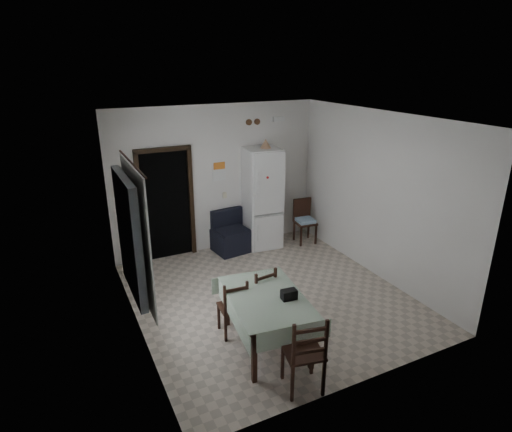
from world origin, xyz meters
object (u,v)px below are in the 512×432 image
(dining_chair_near_head, at_px, (303,351))
(fridge, at_px, (262,198))
(dining_chair_far_left, at_px, (233,306))
(dining_chair_far_right, at_px, (259,294))
(corner_chair, at_px, (305,222))
(navy_seat, at_px, (231,232))
(dining_table, at_px, (266,321))

(dining_chair_near_head, bearing_deg, fridge, -97.62)
(dining_chair_far_left, distance_m, dining_chair_far_right, 0.48)
(corner_chair, height_order, dining_chair_far_right, corner_chair)
(corner_chair, relative_size, dining_chair_far_left, 1.07)
(fridge, relative_size, navy_seat, 2.49)
(navy_seat, relative_size, dining_table, 0.57)
(dining_table, bearing_deg, corner_chair, 56.83)
(fridge, xyz_separation_m, dining_chair_far_right, (-1.29, -2.47, -0.58))
(corner_chair, xyz_separation_m, dining_chair_far_right, (-2.18, -2.19, -0.01))
(fridge, distance_m, dining_chair_far_left, 3.17)
(dining_chair_far_right, bearing_deg, fridge, -124.90)
(corner_chair, xyz_separation_m, dining_chair_far_left, (-2.65, -2.29, -0.03))
(dining_table, relative_size, dining_chair_far_right, 1.62)
(corner_chair, xyz_separation_m, dining_chair_near_head, (-2.34, -3.65, 0.05))
(dining_chair_far_right, height_order, dining_chair_near_head, dining_chair_near_head)
(corner_chair, distance_m, dining_chair_far_left, 3.50)
(navy_seat, distance_m, dining_chair_near_head, 4.00)
(dining_table, height_order, dining_chair_near_head, dining_chair_near_head)
(dining_table, bearing_deg, dining_chair_far_left, 129.85)
(dining_chair_far_left, xyz_separation_m, dining_chair_far_right, (0.47, 0.10, 0.01))
(fridge, bearing_deg, dining_chair_far_left, -119.30)
(dining_chair_far_right, bearing_deg, dining_chair_far_left, 4.56)
(corner_chair, relative_size, dining_table, 0.64)
(dining_table, bearing_deg, fridge, 71.67)
(fridge, bearing_deg, navy_seat, -174.95)
(fridge, xyz_separation_m, dining_chair_far_left, (-1.75, -2.57, -0.59))
(dining_chair_far_right, bearing_deg, dining_table, 65.03)
(dining_table, relative_size, dining_chair_near_head, 1.41)
(dining_chair_near_head, bearing_deg, dining_table, -76.33)
(dining_table, height_order, dining_chair_far_right, dining_chair_far_right)
(dining_chair_far_left, height_order, dining_chair_far_right, dining_chair_far_right)
(dining_table, xyz_separation_m, dining_chair_far_left, (-0.29, 0.46, 0.06))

